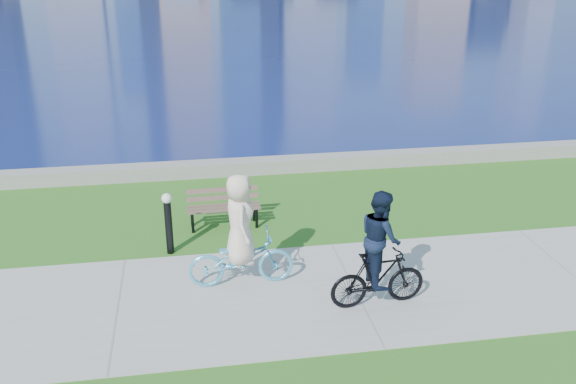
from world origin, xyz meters
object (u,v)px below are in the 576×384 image
Objects in this scene: bollard_lamp at (168,219)px; cyclist_man at (379,259)px; park_bench at (223,204)px; cyclist_woman at (241,245)px.

cyclist_man is at bearing -36.41° from bollard_lamp.
bollard_lamp is at bearing -136.37° from park_bench.
bollard_lamp is at bearing 49.23° from cyclist_man.
park_bench is 0.76× the size of cyclist_man.
cyclist_woman is at bearing 59.33° from cyclist_man.
cyclist_man is (2.14, -1.06, 0.10)m from cyclist_woman.
bollard_lamp is (-1.11, -1.11, 0.23)m from park_bench.
park_bench is at bearing 45.02° from bollard_lamp.
bollard_lamp reaches higher than park_bench.
park_bench is 1.24× the size of bollard_lamp.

